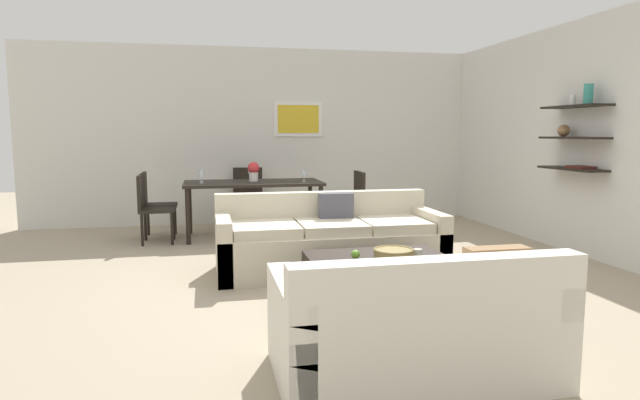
# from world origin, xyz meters

# --- Properties ---
(ground_plane) EXTENTS (18.00, 18.00, 0.00)m
(ground_plane) POSITION_xyz_m (0.00, 0.00, 0.00)
(ground_plane) COLOR tan
(back_wall_unit) EXTENTS (8.40, 0.09, 2.70)m
(back_wall_unit) POSITION_xyz_m (0.30, 3.53, 1.35)
(back_wall_unit) COLOR silver
(back_wall_unit) RESTS_ON ground
(right_wall_shelf_unit) EXTENTS (0.34, 8.20, 2.70)m
(right_wall_shelf_unit) POSITION_xyz_m (3.03, 0.60, 1.35)
(right_wall_shelf_unit) COLOR silver
(right_wall_shelf_unit) RESTS_ON ground
(sofa_beige) EXTENTS (2.27, 0.90, 0.78)m
(sofa_beige) POSITION_xyz_m (0.01, 0.34, 0.29)
(sofa_beige) COLOR beige
(sofa_beige) RESTS_ON ground
(loveseat_white) EXTENTS (1.58, 0.90, 0.78)m
(loveseat_white) POSITION_xyz_m (-0.06, -2.14, 0.29)
(loveseat_white) COLOR silver
(loveseat_white) RESTS_ON ground
(coffee_table) EXTENTS (1.16, 0.98, 0.38)m
(coffee_table) POSITION_xyz_m (0.18, -0.85, 0.19)
(coffee_table) COLOR black
(coffee_table) RESTS_ON ground
(decorative_bowl) EXTENTS (0.33, 0.33, 0.09)m
(decorative_bowl) POSITION_xyz_m (0.27, -0.85, 0.43)
(decorative_bowl) COLOR #99844C
(decorative_bowl) RESTS_ON coffee_table
(candle_jar) EXTENTS (0.07, 0.07, 0.08)m
(candle_jar) POSITION_xyz_m (0.48, -0.86, 0.42)
(candle_jar) COLOR silver
(candle_jar) RESTS_ON coffee_table
(apple_on_coffee_table) EXTENTS (0.07, 0.07, 0.07)m
(apple_on_coffee_table) POSITION_xyz_m (-0.03, -0.77, 0.42)
(apple_on_coffee_table) COLOR #669E2D
(apple_on_coffee_table) RESTS_ON coffee_table
(dining_table) EXTENTS (1.84, 0.87, 0.75)m
(dining_table) POSITION_xyz_m (-0.59, 2.35, 0.68)
(dining_table) COLOR black
(dining_table) RESTS_ON ground
(dining_chair_right_near) EXTENTS (0.44, 0.44, 0.88)m
(dining_chair_right_near) POSITION_xyz_m (0.74, 2.16, 0.50)
(dining_chair_right_near) COLOR black
(dining_chair_right_near) RESTS_ON ground
(dining_chair_left_near) EXTENTS (0.44, 0.44, 0.88)m
(dining_chair_left_near) POSITION_xyz_m (-1.91, 2.16, 0.50)
(dining_chair_left_near) COLOR black
(dining_chair_left_near) RESTS_ON ground
(dining_chair_head) EXTENTS (0.44, 0.44, 0.88)m
(dining_chair_head) POSITION_xyz_m (-0.59, 3.20, 0.50)
(dining_chair_head) COLOR black
(dining_chair_head) RESTS_ON ground
(dining_chair_left_far) EXTENTS (0.44, 0.44, 0.88)m
(dining_chair_left_far) POSITION_xyz_m (-1.91, 2.55, 0.50)
(dining_chair_left_far) COLOR black
(dining_chair_left_far) RESTS_ON ground
(wine_glass_left_near) EXTENTS (0.08, 0.08, 0.17)m
(wine_glass_left_near) POSITION_xyz_m (-1.27, 2.24, 0.87)
(wine_glass_left_near) COLOR silver
(wine_glass_left_near) RESTS_ON dining_table
(wine_glass_left_far) EXTENTS (0.07, 0.07, 0.16)m
(wine_glass_left_far) POSITION_xyz_m (-1.27, 2.46, 0.87)
(wine_glass_left_far) COLOR silver
(wine_glass_left_far) RESTS_ON dining_table
(wine_glass_head) EXTENTS (0.07, 0.07, 0.16)m
(wine_glass_head) POSITION_xyz_m (-0.59, 2.73, 0.86)
(wine_glass_head) COLOR silver
(wine_glass_head) RESTS_ON dining_table
(wine_glass_right_near) EXTENTS (0.07, 0.07, 0.15)m
(wine_glass_right_near) POSITION_xyz_m (0.09, 2.24, 0.85)
(wine_glass_right_near) COLOR silver
(wine_glass_right_near) RESTS_ON dining_table
(centerpiece_vase) EXTENTS (0.16, 0.16, 0.26)m
(centerpiece_vase) POSITION_xyz_m (-0.58, 2.41, 0.89)
(centerpiece_vase) COLOR silver
(centerpiece_vase) RESTS_ON dining_table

